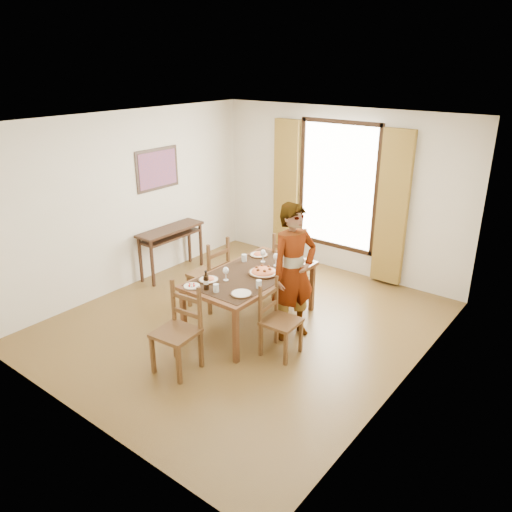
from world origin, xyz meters
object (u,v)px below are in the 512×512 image
Objects in this scene: console_table at (171,235)px; pasta_platter at (263,270)px; dining_table at (251,277)px; man at (294,272)px.

console_table is 2.31m from pasta_platter.
man is (0.60, 0.10, 0.20)m from dining_table.
man is 0.47m from pasta_platter.
console_table is 0.67× the size of man.
pasta_platter is (0.14, 0.08, 0.11)m from dining_table.
man is 4.46× the size of pasta_platter.
console_table is 2.19m from dining_table.
man is at bearing 9.86° from dining_table.
pasta_platter is (-0.46, -0.02, -0.09)m from man.
man reaches higher than pasta_platter.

